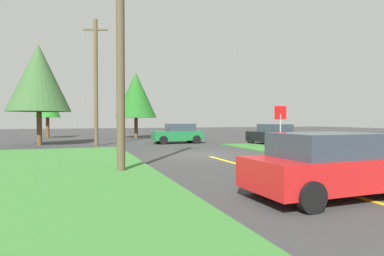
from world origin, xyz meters
TOP-DOWN VIEW (x-y plane):
  - ground_plane at (0.00, 0.00)m, footprint 120.00×120.00m
  - lane_stripe_center at (0.00, -8.00)m, footprint 0.20×14.00m
  - stop_sign at (4.48, -0.79)m, footprint 0.77×0.07m
  - car_on_crossroad at (7.45, 4.48)m, footprint 2.58×4.29m
  - car_behind_on_main_road at (-0.65, -10.29)m, footprint 4.43×2.26m
  - car_approaching_junction at (1.29, 9.00)m, footprint 4.12×2.06m
  - utility_pole_near at (-5.11, -4.62)m, footprint 1.80×0.39m
  - utility_pole_mid at (-5.26, 8.56)m, footprint 1.76×0.64m
  - oak_tree_left at (-9.32, 10.39)m, footprint 4.64×4.64m
  - pine_tree_center at (-0.60, 18.24)m, footprint 4.44×4.44m
  - oak_tree_right at (-9.56, 21.07)m, footprint 2.65×2.65m

SIDE VIEW (x-z plane):
  - ground_plane at x=0.00m, z-range 0.00..0.00m
  - lane_stripe_center at x=0.00m, z-range 0.00..0.01m
  - car_approaching_junction at x=1.29m, z-range -0.01..1.61m
  - car_on_crossroad at x=7.45m, z-range -0.01..1.61m
  - car_behind_on_main_road at x=-0.65m, z-range 0.00..1.62m
  - stop_sign at x=4.48m, z-range 0.57..3.31m
  - oak_tree_right at x=-9.56m, z-range 1.07..6.20m
  - pine_tree_center at x=-0.60m, z-range 1.07..8.12m
  - utility_pole_near at x=-5.11m, z-range 0.11..9.28m
  - utility_pole_mid at x=-5.26m, z-range 0.12..9.54m
  - oak_tree_left at x=-9.32m, z-range 1.28..8.96m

